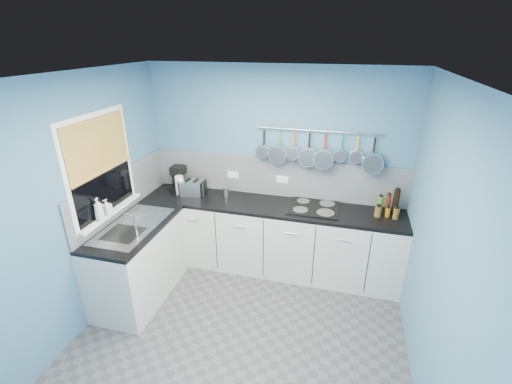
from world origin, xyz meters
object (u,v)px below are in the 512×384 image
at_px(coffee_maker, 178,178).
at_px(hob, 314,207).
at_px(soap_bottle_a, 99,209).
at_px(paper_towel, 180,185).
at_px(canister, 226,191).
at_px(toaster, 193,188).
at_px(soap_bottle_b, 107,207).

height_order(coffee_maker, hob, coffee_maker).
relative_size(soap_bottle_a, paper_towel, 0.98).
relative_size(canister, hob, 0.19).
bearing_deg(hob, soap_bottle_a, -150.94).
xyz_separation_m(toaster, canister, (0.43, 0.07, -0.04)).
distance_m(soap_bottle_a, hob, 2.38).
distance_m(soap_bottle_a, canister, 1.54).
height_order(soap_bottle_a, soap_bottle_b, soap_bottle_a).
height_order(soap_bottle_a, hob, soap_bottle_a).
height_order(soap_bottle_a, paper_towel, soap_bottle_a).
relative_size(soap_bottle_b, hob, 0.29).
distance_m(soap_bottle_b, coffee_maker, 1.14).
xyz_separation_m(soap_bottle_a, soap_bottle_b, (0.00, 0.12, -0.03)).
xyz_separation_m(soap_bottle_a, canister, (0.94, 1.20, -0.21)).
bearing_deg(paper_towel, coffee_maker, 122.59).
bearing_deg(toaster, hob, -11.19).
bearing_deg(hob, coffee_maker, 177.53).
bearing_deg(hob, soap_bottle_b, -153.57).
relative_size(soap_bottle_a, toaster, 0.79).
bearing_deg(paper_towel, canister, 9.51).
relative_size(coffee_maker, hob, 0.53).
xyz_separation_m(paper_towel, hob, (1.72, 0.04, -0.12)).
xyz_separation_m(coffee_maker, canister, (0.67, -0.02, -0.10)).
bearing_deg(soap_bottle_b, hob, 26.43).
xyz_separation_m(coffee_maker, toaster, (0.24, -0.10, -0.06)).
height_order(paper_towel, canister, paper_towel).
xyz_separation_m(soap_bottle_b, toaster, (0.51, 1.01, -0.14)).
xyz_separation_m(coffee_maker, hob, (1.80, -0.08, -0.15)).
distance_m(paper_towel, hob, 1.73).
relative_size(coffee_maker, canister, 2.79).
xyz_separation_m(soap_bottle_a, paper_towel, (0.34, 1.10, -0.15)).
relative_size(soap_bottle_b, coffee_maker, 0.53).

